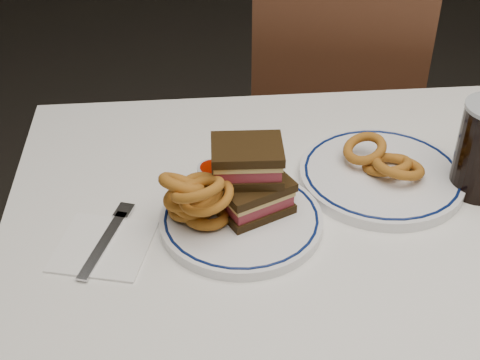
{
  "coord_description": "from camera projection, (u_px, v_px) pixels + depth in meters",
  "views": [
    {
      "loc": [
        -0.32,
        -0.83,
        1.45
      ],
      "look_at": [
        -0.24,
        -0.01,
        0.85
      ],
      "focal_mm": 50.0,
      "sensor_mm": 36.0,
      "label": 1
    }
  ],
  "objects": [
    {
      "name": "ketchup_ramekin",
      "position": [
        213.0,
        174.0,
        1.14
      ],
      "size": [
        0.05,
        0.05,
        0.03
      ],
      "color": "silver",
      "rests_on": "main_plate"
    },
    {
      "name": "main_plate",
      "position": [
        241.0,
        220.0,
        1.08
      ],
      "size": [
        0.26,
        0.26,
        0.02
      ],
      "color": "white",
      "rests_on": "dining_table"
    },
    {
      "name": "chair_far",
      "position": [
        332.0,
        114.0,
        1.86
      ],
      "size": [
        0.5,
        0.5,
        0.93
      ],
      "color": "#412414",
      "rests_on": "floor"
    },
    {
      "name": "napkin_fork",
      "position": [
        104.0,
        244.0,
        1.04
      ],
      "size": [
        0.17,
        0.19,
        0.01
      ],
      "color": "white",
      "rests_on": "dining_table"
    },
    {
      "name": "onion_rings_far",
      "position": [
        385.0,
        161.0,
        1.17
      ],
      "size": [
        0.14,
        0.13,
        0.07
      ],
      "color": "brown",
      "rests_on": "far_plate"
    },
    {
      "name": "reuben_sandwich",
      "position": [
        250.0,
        178.0,
        1.06
      ],
      "size": [
        0.14,
        0.13,
        0.12
      ],
      "color": "black",
      "rests_on": "main_plate"
    },
    {
      "name": "far_plate",
      "position": [
        381.0,
        175.0,
        1.18
      ],
      "size": [
        0.29,
        0.29,
        0.02
      ],
      "color": "white",
      "rests_on": "dining_table"
    },
    {
      "name": "dining_table",
      "position": [
        376.0,
        263.0,
        1.17
      ],
      "size": [
        1.27,
        0.87,
        0.75
      ],
      "color": "white",
      "rests_on": "floor"
    },
    {
      "name": "onion_rings_main",
      "position": [
        196.0,
        197.0,
        1.04
      ],
      "size": [
        0.13,
        0.13,
        0.12
      ],
      "color": "brown",
      "rests_on": "main_plate"
    }
  ]
}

